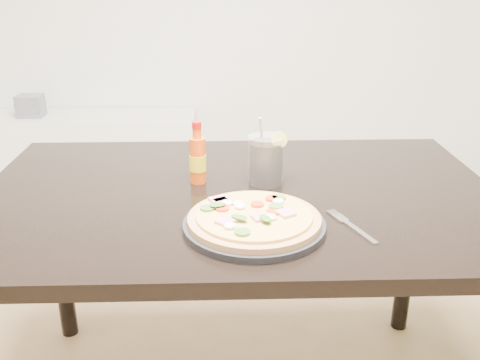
{
  "coord_description": "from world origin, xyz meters",
  "views": [
    {
      "loc": [
        0.07,
        -1.03,
        1.31
      ],
      "look_at": [
        0.11,
        0.18,
        0.83
      ],
      "focal_mm": 40.0,
      "sensor_mm": 36.0,
      "label": 1
    }
  ],
  "objects_px": {
    "plate": "(254,225)",
    "cola_cup": "(266,161)",
    "hot_sauce_bottle": "(198,159)",
    "dining_table": "(239,219)",
    "media_console": "(81,155)",
    "pizza": "(254,217)",
    "fork": "(350,225)"
  },
  "relations": [
    {
      "from": "plate",
      "to": "cola_cup",
      "type": "bearing_deg",
      "value": 80.32
    },
    {
      "from": "plate",
      "to": "hot_sauce_bottle",
      "type": "relative_size",
      "value": 1.87
    },
    {
      "from": "dining_table",
      "to": "plate",
      "type": "bearing_deg",
      "value": -82.46
    },
    {
      "from": "media_console",
      "to": "pizza",
      "type": "bearing_deg",
      "value": -64.78
    },
    {
      "from": "fork",
      "to": "media_console",
      "type": "distance_m",
      "value": 2.36
    },
    {
      "from": "dining_table",
      "to": "plate",
      "type": "distance_m",
      "value": 0.24
    },
    {
      "from": "pizza",
      "to": "fork",
      "type": "xyz_separation_m",
      "value": [
        0.23,
        0.0,
        -0.02
      ]
    },
    {
      "from": "plate",
      "to": "dining_table",
      "type": "bearing_deg",
      "value": 97.54
    },
    {
      "from": "fork",
      "to": "media_console",
      "type": "bearing_deg",
      "value": 98.7
    },
    {
      "from": "fork",
      "to": "pizza",
      "type": "bearing_deg",
      "value": 158.83
    },
    {
      "from": "plate",
      "to": "pizza",
      "type": "xyz_separation_m",
      "value": [
        -0.0,
        0.0,
        0.02
      ]
    },
    {
      "from": "pizza",
      "to": "media_console",
      "type": "xyz_separation_m",
      "value": [
        -0.94,
        1.99,
        -0.53
      ]
    },
    {
      "from": "dining_table",
      "to": "fork",
      "type": "height_order",
      "value": "fork"
    },
    {
      "from": "hot_sauce_bottle",
      "to": "dining_table",
      "type": "bearing_deg",
      "value": -31.27
    },
    {
      "from": "cola_cup",
      "to": "media_console",
      "type": "height_order",
      "value": "cola_cup"
    },
    {
      "from": "dining_table",
      "to": "cola_cup",
      "type": "xyz_separation_m",
      "value": [
        0.08,
        0.06,
        0.15
      ]
    },
    {
      "from": "hot_sauce_bottle",
      "to": "media_console",
      "type": "distance_m",
      "value": 1.97
    },
    {
      "from": "plate",
      "to": "fork",
      "type": "xyz_separation_m",
      "value": [
        0.22,
        0.0,
        -0.01
      ]
    },
    {
      "from": "hot_sauce_bottle",
      "to": "fork",
      "type": "xyz_separation_m",
      "value": [
        0.37,
        -0.29,
        -0.07
      ]
    },
    {
      "from": "pizza",
      "to": "cola_cup",
      "type": "xyz_separation_m",
      "value": [
        0.05,
        0.28,
        0.04
      ]
    },
    {
      "from": "dining_table",
      "to": "pizza",
      "type": "xyz_separation_m",
      "value": [
        0.03,
        -0.22,
        0.11
      ]
    },
    {
      "from": "media_console",
      "to": "cola_cup",
      "type": "bearing_deg",
      "value": -59.94
    },
    {
      "from": "pizza",
      "to": "fork",
      "type": "distance_m",
      "value": 0.23
    },
    {
      "from": "dining_table",
      "to": "cola_cup",
      "type": "bearing_deg",
      "value": 38.95
    },
    {
      "from": "pizza",
      "to": "media_console",
      "type": "height_order",
      "value": "pizza"
    },
    {
      "from": "plate",
      "to": "media_console",
      "type": "distance_m",
      "value": 2.26
    },
    {
      "from": "pizza",
      "to": "dining_table",
      "type": "bearing_deg",
      "value": 97.26
    },
    {
      "from": "pizza",
      "to": "hot_sauce_bottle",
      "type": "distance_m",
      "value": 0.32
    },
    {
      "from": "plate",
      "to": "pizza",
      "type": "relative_size",
      "value": 1.07
    },
    {
      "from": "dining_table",
      "to": "pizza",
      "type": "relative_size",
      "value": 4.55
    },
    {
      "from": "hot_sauce_bottle",
      "to": "media_console",
      "type": "bearing_deg",
      "value": 115.13
    },
    {
      "from": "plate",
      "to": "cola_cup",
      "type": "distance_m",
      "value": 0.3
    }
  ]
}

